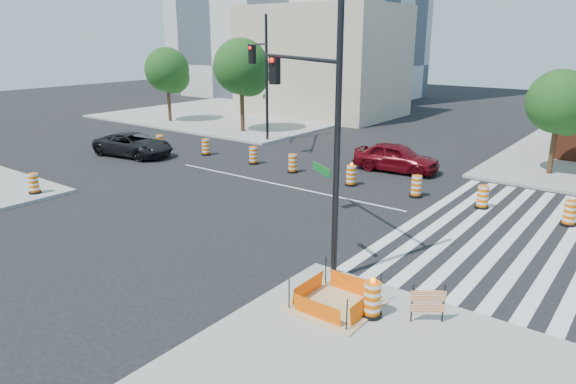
# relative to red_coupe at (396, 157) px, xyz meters

# --- Properties ---
(ground) EXTENTS (120.00, 120.00, 0.00)m
(ground) POSITION_rel_red_coupe_xyz_m (-3.54, -6.09, -0.80)
(ground) COLOR black
(ground) RESTS_ON ground
(sidewalk_nw) EXTENTS (22.00, 22.00, 0.15)m
(sidewalk_nw) POSITION_rel_red_coupe_xyz_m (-21.54, 11.91, -0.73)
(sidewalk_nw) COLOR gray
(sidewalk_nw) RESTS_ON ground
(crosswalk_east) EXTENTS (6.75, 13.50, 0.01)m
(crosswalk_east) POSITION_rel_red_coupe_xyz_m (7.41, -6.09, -0.80)
(crosswalk_east) COLOR silver
(crosswalk_east) RESTS_ON ground
(lane_centerline) EXTENTS (14.00, 0.12, 0.01)m
(lane_centerline) POSITION_rel_red_coupe_xyz_m (-3.54, -6.09, -0.80)
(lane_centerline) COLOR silver
(lane_centerline) RESTS_ON ground
(excavation_pit) EXTENTS (2.20, 2.20, 0.90)m
(excavation_pit) POSITION_rel_red_coupe_xyz_m (5.46, -15.09, -0.58)
(excavation_pit) COLOR tan
(excavation_pit) RESTS_ON ground
(beige_midrise) EXTENTS (14.00, 10.00, 10.00)m
(beige_midrise) POSITION_rel_red_coupe_xyz_m (-15.54, 15.91, 4.20)
(beige_midrise) COLOR #BAA68E
(beige_midrise) RESTS_ON ground
(red_coupe) EXTENTS (4.87, 2.31, 1.61)m
(red_coupe) POSITION_rel_red_coupe_xyz_m (0.00, 0.00, 0.00)
(red_coupe) COLOR #5C0710
(red_coupe) RESTS_ON ground
(dark_suv) EXTENTS (5.56, 3.19, 1.46)m
(dark_suv) POSITION_rel_red_coupe_xyz_m (-14.94, -6.43, -0.07)
(dark_suv) COLOR black
(dark_suv) RESTS_ON ground
(signal_pole_se) EXTENTS (5.42, 3.40, 8.28)m
(signal_pole_se) POSITION_rel_red_coupe_xyz_m (2.86, -12.47, 4.27)
(signal_pole_se) COLOR black
(signal_pole_se) RESTS_ON ground
(signal_pole_nw) EXTENTS (3.42, 5.65, 8.55)m
(signal_pole_nw) POSITION_rel_red_coupe_xyz_m (-10.27, 0.76, 4.43)
(signal_pole_nw) COLOR black
(signal_pole_nw) RESTS_ON ground
(pit_drum) EXTENTS (0.57, 0.57, 1.12)m
(pit_drum) POSITION_rel_red_coupe_xyz_m (6.51, -14.95, -0.19)
(pit_drum) COLOR black
(pit_drum) RESTS_ON ground
(sw_corner_drum) EXTENTS (0.56, 0.56, 0.96)m
(sw_corner_drum) POSITION_rel_red_coupe_xyz_m (-11.51, -14.62, -0.21)
(sw_corner_drum) COLOR black
(sw_corner_drum) RESTS_ON ground
(barricade) EXTENTS (0.75, 0.57, 1.06)m
(barricade) POSITION_rel_red_coupe_xyz_m (7.78, -14.34, -0.07)
(barricade) COLOR #EB6204
(barricade) RESTS_ON ground
(tree_north_a) EXTENTS (3.77, 3.77, 6.41)m
(tree_north_a) POSITION_rel_red_coupe_xyz_m (-23.37, 3.77, 3.50)
(tree_north_a) COLOR #382314
(tree_north_a) RESTS_ON ground
(tree_north_b) EXTENTS (4.23, 4.23, 7.19)m
(tree_north_b) POSITION_rel_red_coupe_xyz_m (-14.87, 3.85, 4.03)
(tree_north_b) COLOR #382314
(tree_north_b) RESTS_ON ground
(tree_north_c) EXTENTS (3.34, 3.34, 5.68)m
(tree_north_c) POSITION_rel_red_coupe_xyz_m (7.12, 4.13, 3.01)
(tree_north_c) COLOR #382314
(tree_north_c) RESTS_ON ground
(median_drum_0) EXTENTS (0.60, 0.60, 1.02)m
(median_drum_0) POSITION_rel_red_coupe_xyz_m (-14.91, -4.35, -0.32)
(median_drum_0) COLOR black
(median_drum_0) RESTS_ON ground
(median_drum_1) EXTENTS (0.60, 0.60, 1.02)m
(median_drum_1) POSITION_rel_red_coupe_xyz_m (-11.49, -3.50, -0.32)
(median_drum_1) COLOR black
(median_drum_1) RESTS_ON ground
(median_drum_2) EXTENTS (0.60, 0.60, 1.02)m
(median_drum_2) POSITION_rel_red_coupe_xyz_m (-7.50, -3.50, -0.32)
(median_drum_2) COLOR black
(median_drum_2) RESTS_ON ground
(median_drum_3) EXTENTS (0.60, 0.60, 1.02)m
(median_drum_3) POSITION_rel_red_coupe_xyz_m (-4.46, -3.67, -0.32)
(median_drum_3) COLOR black
(median_drum_3) RESTS_ON ground
(median_drum_4) EXTENTS (0.60, 0.60, 1.18)m
(median_drum_4) POSITION_rel_red_coupe_xyz_m (-0.55, -3.99, -0.31)
(median_drum_4) COLOR black
(median_drum_4) RESTS_ON ground
(median_drum_5) EXTENTS (0.60, 0.60, 1.02)m
(median_drum_5) POSITION_rel_red_coupe_xyz_m (2.88, -3.83, -0.32)
(median_drum_5) COLOR black
(median_drum_5) RESTS_ON ground
(median_drum_6) EXTENTS (0.60, 0.60, 1.02)m
(median_drum_6) POSITION_rel_red_coupe_xyz_m (5.90, -3.66, -0.32)
(median_drum_6) COLOR black
(median_drum_6) RESTS_ON ground
(median_drum_7) EXTENTS (0.60, 0.60, 1.02)m
(median_drum_7) POSITION_rel_red_coupe_xyz_m (9.33, -3.74, -0.32)
(median_drum_7) COLOR black
(median_drum_7) RESTS_ON ground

